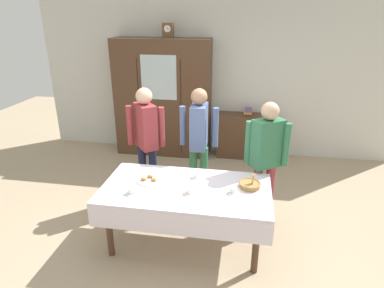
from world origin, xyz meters
name	(u,v)px	position (x,y,z in m)	size (l,w,h in m)	color
ground_plane	(189,232)	(0.00, 0.00, 0.00)	(12.00, 12.00, 0.00)	tan
back_wall	(215,80)	(0.00, 2.65, 1.35)	(6.40, 0.10, 2.70)	silver
dining_table	(185,197)	(0.00, -0.24, 0.64)	(1.83, 0.97, 0.73)	#4C3321
wall_cabinet	(163,99)	(-0.90, 2.35, 1.05)	(1.71, 0.46, 2.09)	#4C3321
mantel_clock	(168,30)	(-0.77, 2.35, 2.21)	(0.18, 0.11, 0.24)	brown
bookshelf_low	(247,136)	(0.63, 2.41, 0.40)	(1.05, 0.35, 0.80)	#4C3321
book_stack	(248,112)	(0.63, 2.40, 0.86)	(0.16, 0.21, 0.12)	#99332D
tea_cup_mid_right	(233,190)	(0.52, -0.23, 0.76)	(0.13, 0.13, 0.06)	silver
tea_cup_near_right	(131,191)	(-0.54, -0.42, 0.76)	(0.13, 0.13, 0.06)	silver
tea_cup_far_right	(197,176)	(0.08, 0.04, 0.76)	(0.13, 0.13, 0.06)	white
tea_cup_far_left	(190,191)	(0.06, -0.32, 0.76)	(0.13, 0.13, 0.06)	white
bread_basket	(250,185)	(0.68, -0.08, 0.76)	(0.24, 0.24, 0.16)	#9E7542
pastry_plate	(149,180)	(-0.43, -0.12, 0.74)	(0.28, 0.28, 0.05)	white
spoon_mid_left	(181,180)	(-0.08, -0.04, 0.73)	(0.12, 0.02, 0.01)	silver
spoon_center	(213,200)	(0.32, -0.40, 0.73)	(0.12, 0.02, 0.01)	silver
spoon_far_left	(244,209)	(0.63, -0.53, 0.73)	(0.12, 0.02, 0.01)	silver
person_behind_table_left	(266,153)	(0.86, 0.40, 0.95)	(0.52, 0.37, 1.56)	#933338
person_beside_shelf	(199,135)	(-0.01, 0.80, 0.97)	(0.52, 0.36, 1.60)	#33704C
person_near_right_end	(146,135)	(-0.71, 0.68, 0.98)	(0.52, 0.41, 1.61)	#191E38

